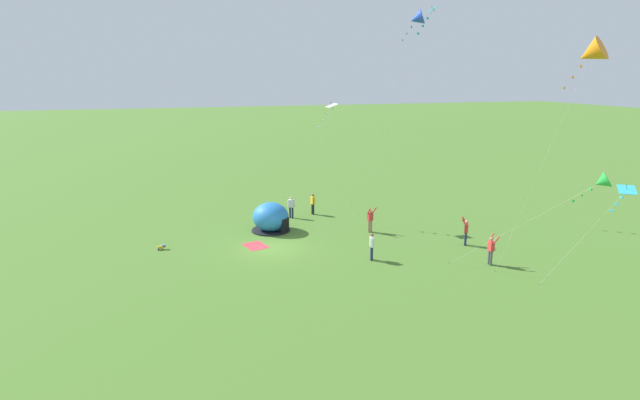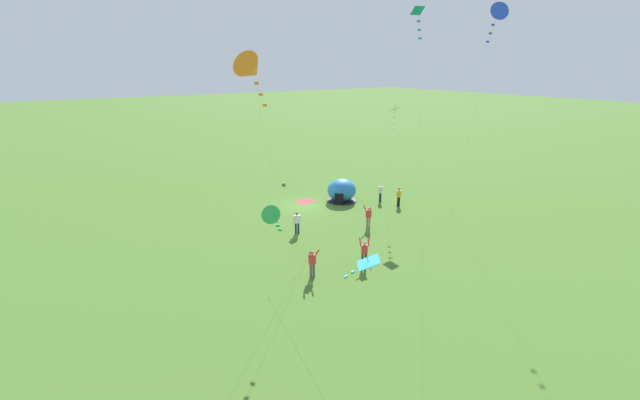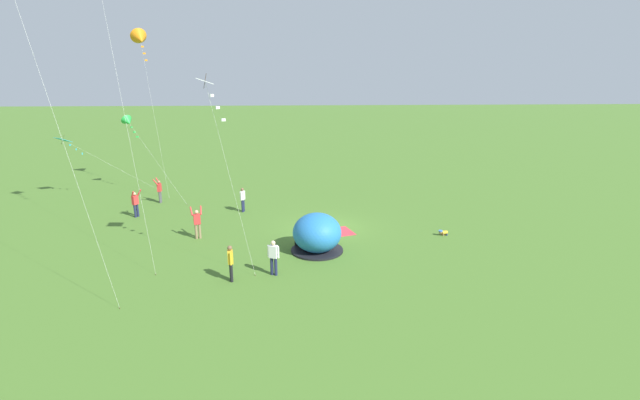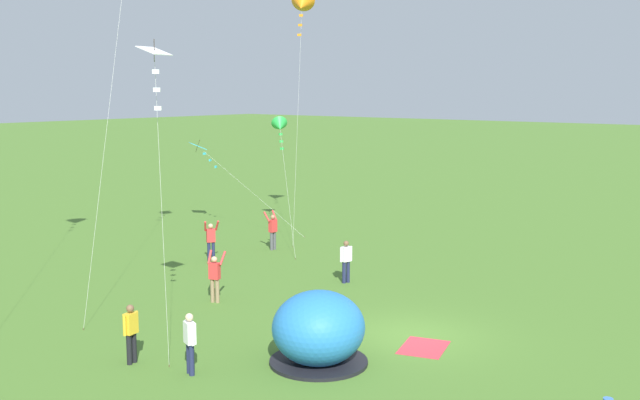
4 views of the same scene
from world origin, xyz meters
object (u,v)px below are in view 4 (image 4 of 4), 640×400
kite_orange (302,4)px  kite_white (155,64)px  kite_green (280,126)px  person_with_toddler (190,340)px  person_center_field (346,259)px  person_flying_kite (273,229)px  kite_cyan (201,149)px  person_arms_raised (215,276)px  popup_tent (319,329)px  person_watching_sky (211,239)px  person_strolling (131,331)px

kite_orange → kite_white: kite_orange is taller
kite_green → person_with_toddler: bearing=-145.4°
person_center_field → kite_orange: bearing=49.0°
person_flying_kite → kite_cyan: bearing=73.7°
person_arms_raised → kite_orange: size_ratio=0.15×
popup_tent → person_with_toddler: bearing=141.5°
popup_tent → kite_green: (14.68, 14.29, 4.71)m
person_flying_kite → person_with_toddler: 16.02m
person_with_toddler → person_watching_sky: bearing=44.1°
kite_orange → person_watching_sky: bearing=-173.1°
person_with_toddler → person_strolling: same height
person_flying_kite → kite_green: bearing=37.2°
person_watching_sky → kite_green: bearing=18.5°
person_with_toddler → kite_orange: bearing=30.8°
person_center_field → kite_green: kite_green is taller
person_center_field → kite_white: kite_white is taller
person_watching_sky → kite_white: (-8.47, -6.78, 7.44)m
person_arms_raised → person_watching_sky: same height
person_arms_raised → kite_cyan: (10.15, 11.57, 3.39)m
kite_white → person_arms_raised: bearing=24.9°
popup_tent → person_strolling: popup_tent is taller
person_with_toddler → kite_cyan: (15.43, 16.10, 3.42)m
popup_tent → person_watching_sky: popup_tent is taller
person_strolling → popup_tent: bearing=-51.7°
person_arms_raised → kite_white: 8.62m
person_flying_kite → kite_white: 15.41m
popup_tent → person_watching_sky: (6.99, 11.72, 0.00)m
popup_tent → person_watching_sky: bearing=59.2°
person_watching_sky → kite_green: kite_green is taller
kite_cyan → kite_orange: (1.98, -5.71, 7.65)m
popup_tent → person_strolling: 5.30m
person_with_toddler → person_watching_sky: person_watching_sky is taller
person_with_toddler → person_strolling: 1.98m
kite_green → kite_orange: size_ratio=0.49×
popup_tent → person_with_toddler: 3.59m
person_with_toddler → kite_green: kite_green is taller
kite_green → kite_cyan: 4.73m
person_strolling → person_flying_kite: bearing=26.8°
person_strolling → kite_white: size_ratio=0.19×
popup_tent → kite_cyan: kite_cyan is taller
person_center_field → kite_cyan: kite_cyan is taller
person_flying_kite → kite_green: kite_green is taller
person_arms_raised → kite_green: kite_green is taller
person_flying_kite → person_strolling: person_flying_kite is taller
person_watching_sky → person_center_field: 7.09m
person_with_toddler → person_center_field: 10.77m
person_arms_raised → kite_orange: bearing=25.8°
person_center_field → kite_cyan: (4.95, 13.68, 3.42)m
kite_green → person_strolling: bearing=-150.6°
popup_tent → kite_green: 21.02m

